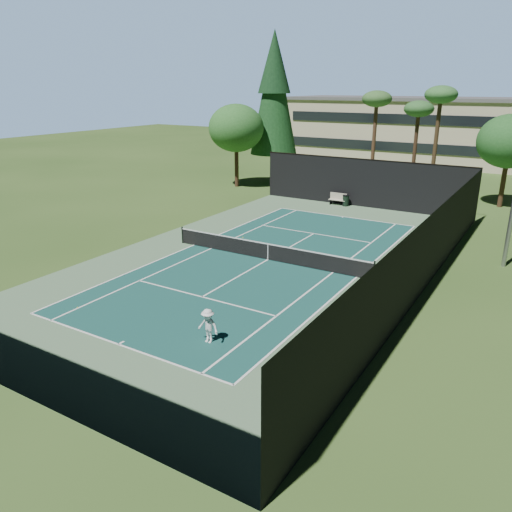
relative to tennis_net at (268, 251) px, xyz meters
The scene contains 20 objects.
ground 0.56m from the tennis_net, ahead, with size 160.00×160.00×0.00m, color #33521F.
apron_slab 0.55m from the tennis_net, ahead, with size 18.00×32.00×0.01m, color #577C57.
court_surface 0.55m from the tennis_net, ahead, with size 10.97×23.77×0.01m, color #174B44.
court_lines 0.54m from the tennis_net, ahead, with size 11.07×23.87×0.01m.
tennis_net is the anchor object (origin of this frame).
fence 1.45m from the tennis_net, 90.00° to the left, with size 18.04×32.05×4.03m.
player 10.28m from the tennis_net, 73.44° to the right, with size 0.93×0.53×1.44m, color white.
tennis_ball_a 11.21m from the tennis_net, 111.85° to the right, with size 0.07×0.07×0.07m, color yellow.
tennis_ball_b 2.23m from the tennis_net, 112.05° to the left, with size 0.07×0.07×0.07m, color #D3F537.
tennis_ball_c 3.33m from the tennis_net, 43.49° to the left, with size 0.06×0.06×0.06m, color #D4E534.
tennis_ball_d 4.80m from the tennis_net, 140.60° to the left, with size 0.07×0.07×0.07m, color #DFF136.
park_bench 15.66m from the tennis_net, 97.33° to the left, with size 1.50×0.45×1.02m.
trash_bin 15.53m from the tennis_net, 94.66° to the left, with size 0.56×0.56×0.95m.
pine_tree 26.63m from the tennis_net, 118.61° to the left, with size 4.80×4.80×15.00m.
palm_a 25.26m from the tennis_net, 94.76° to the left, with size 2.80×2.80×9.32m.
palm_b 26.92m from the tennis_net, 86.70° to the left, with size 2.80×2.80×8.42m.
palm_c 24.69m from the tennis_net, 80.13° to the left, with size 2.80×2.80×9.77m.
decid_tree_a 24.65m from the tennis_net, 65.56° to the left, with size 5.12×5.12×7.62m.
decid_tree_c 23.39m from the tennis_net, 127.87° to the left, with size 5.44×5.44×8.09m.
campus_building 46.12m from the tennis_net, 90.00° to the left, with size 40.50×12.50×8.30m.
Camera 1 is at (13.76, -24.06, 9.73)m, focal length 35.00 mm.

